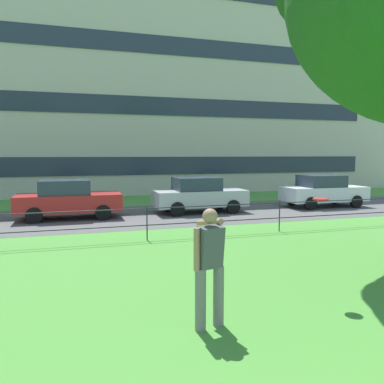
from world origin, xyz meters
name	(u,v)px	position (x,y,z in m)	size (l,w,h in m)	color
street_strip	(127,216)	(0.00, 16.99, 0.00)	(80.00, 6.09, 0.01)	#565454
park_fence	(147,218)	(0.00, 12.41, 0.67)	(35.38, 0.04, 1.00)	#232328
person_thrower	(209,264)	(-0.18, 6.40, 0.96)	(0.50, 0.84, 1.78)	slate
frisbee	(321,199)	(2.12, 7.02, 1.76)	(0.37, 0.37, 0.03)	red
car_red_center	(68,199)	(-2.28, 17.13, 0.78)	(4.01, 1.83, 1.54)	red
car_silver_right	(199,195)	(3.17, 17.17, 0.78)	(4.02, 1.84, 1.54)	#B7BABF
car_white_left	(323,191)	(9.48, 17.13, 0.78)	(4.02, 1.86, 1.54)	silver
apartment_building_background	(130,88)	(2.17, 30.95, 7.50)	(37.18, 12.54, 14.99)	beige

